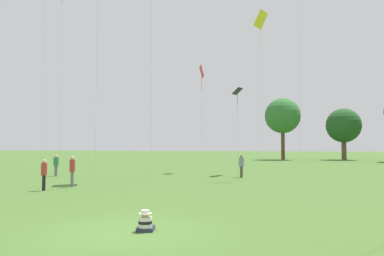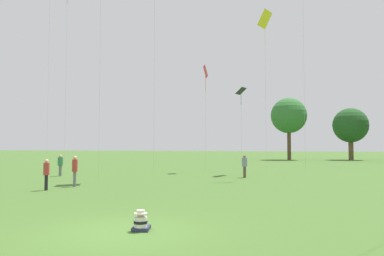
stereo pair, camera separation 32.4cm
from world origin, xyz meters
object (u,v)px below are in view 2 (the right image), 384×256
object	(u,v)px
kite_4	(206,74)
kite_5	(265,22)
kite_7	(241,94)
distant_tree_1	(351,126)
seated_toddler	(141,222)
distant_tree_2	(289,116)
person_standing_3	(46,172)
person_standing_1	(75,168)
person_standing_4	(60,163)
person_standing_2	(245,164)

from	to	relation	value
kite_4	kite_5	bearing A→B (deg)	-58.79
kite_7	distant_tree_1	bearing A→B (deg)	-133.57
seated_toddler	kite_7	world-z (taller)	kite_7
kite_5	distant_tree_2	bearing A→B (deg)	-116.39
person_standing_3	kite_7	bearing A→B (deg)	-58.79
seated_toddler	distant_tree_1	bearing A→B (deg)	64.69
kite_4	kite_5	size ratio (longest dim) A/B	0.67
person_standing_3	person_standing_1	bearing A→B (deg)	-40.16
seated_toddler	kite_7	bearing A→B (deg)	77.77
seated_toddler	person_standing_4	bearing A→B (deg)	118.16
person_standing_4	distant_tree_1	bearing A→B (deg)	-91.99
person_standing_1	person_standing_4	xyz separation A→B (m)	(-5.14, 6.00, -0.09)
person_standing_2	person_standing_4	bearing A→B (deg)	165.40
seated_toddler	kite_5	world-z (taller)	kite_5
kite_4	distant_tree_2	size ratio (longest dim) A/B	0.92
person_standing_2	kite_4	xyz separation A→B (m)	(-4.06, 5.20, 7.53)
person_standing_2	person_standing_1	bearing A→B (deg)	-158.61
person_standing_1	person_standing_2	bearing A→B (deg)	-167.81
person_standing_2	kite_5	distance (m)	13.31
person_standing_3	kite_5	bearing A→B (deg)	-57.58
kite_7	seated_toddler	bearing A→B (deg)	66.40
person_standing_2	kite_7	world-z (taller)	kite_7
seated_toddler	distant_tree_1	size ratio (longest dim) A/B	0.08
kite_7	person_standing_1	bearing A→B (deg)	31.39
seated_toddler	person_standing_2	bearing A→B (deg)	75.89
seated_toddler	distant_tree_1	distance (m)	56.18
kite_5	distant_tree_1	xyz separation A→B (m)	(10.65, 31.67, -7.39)
kite_4	kite_7	size ratio (longest dim) A/B	1.37
person_standing_3	kite_4	bearing A→B (deg)	-43.03
kite_5	distant_tree_1	world-z (taller)	kite_5
seated_toddler	distant_tree_2	world-z (taller)	distant_tree_2
person_standing_1	person_standing_4	distance (m)	7.91
person_standing_1	distant_tree_2	distance (m)	45.79
distant_tree_1	person_standing_3	bearing A→B (deg)	-112.86
person_standing_1	distant_tree_2	size ratio (longest dim) A/B	0.17
person_standing_3	kite_7	size ratio (longest dim) A/B	0.23
person_standing_2	distant_tree_2	world-z (taller)	distant_tree_2
person_standing_1	person_standing_4	bearing A→B (deg)	-83.30
seated_toddler	person_standing_3	world-z (taller)	person_standing_3
kite_4	distant_tree_2	bearing A→B (deg)	11.82
person_standing_1	seated_toddler	bearing A→B (deg)	97.51
kite_5	distant_tree_1	distance (m)	34.22
kite_7	person_standing_2	bearing A→B (deg)	78.74
person_standing_3	distant_tree_1	size ratio (longest dim) A/B	0.19
person_standing_4	kite_7	xyz separation A→B (m)	(12.59, 4.91, 5.32)
seated_toddler	person_standing_1	size ratio (longest dim) A/B	0.37
kite_7	person_standing_3	bearing A→B (deg)	33.97
kite_4	kite_7	distance (m)	4.89
person_standing_3	distant_tree_1	distance (m)	51.99
person_standing_2	kite_4	distance (m)	10.02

